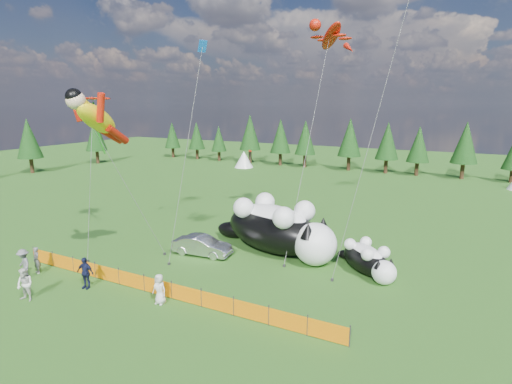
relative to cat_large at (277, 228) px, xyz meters
The scene contains 16 objects.
ground 7.33m from the cat_large, 117.81° to the right, with size 160.00×160.00×0.00m, color #11390A.
safety_fence 9.93m from the cat_large, 109.63° to the right, with size 22.06×0.06×1.10m.
tree_line 38.93m from the cat_large, 94.88° to the left, with size 90.00×4.00×8.00m, color black, non-canonical shape.
festival_tents 34.60m from the cat_large, 77.15° to the left, with size 50.00×3.20×2.80m, color white, non-canonical shape.
cat_large is the anchor object (origin of this frame).
cat_small 6.79m from the cat_large, ahead, with size 4.48×4.38×2.02m.
car 5.59m from the cat_large, 147.27° to the right, with size 1.50×4.29×1.41m, color silver.
spectator_a 16.13m from the cat_large, 139.64° to the right, with size 0.63×0.42×1.74m, color #5E5E63.
spectator_b 16.14m from the cat_large, 125.63° to the right, with size 0.92×0.54×1.89m, color silver.
spectator_c 13.05m from the cat_large, 126.34° to the right, with size 1.13×0.58×1.92m, color #141837.
spectator_d 16.66m from the cat_large, 137.18° to the right, with size 1.24×0.64×1.92m, color #5E5E63.
spectator_e 10.35m from the cat_large, 104.34° to the right, with size 0.83×0.54×1.70m, color silver.
superhero_kite 14.09m from the cat_large, 134.65° to the right, with size 4.89×6.70×12.15m.
gecko_kite 15.77m from the cat_large, 79.70° to the left, with size 5.67×12.78×18.33m.
flower_kite 16.66m from the cat_large, 164.26° to the right, with size 4.10×5.43×11.88m.
diamond_kite_a 13.28m from the cat_large, 163.83° to the right, with size 0.79×4.80×15.51m.
Camera 1 is at (14.54, -19.14, 10.73)m, focal length 28.00 mm.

